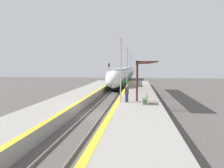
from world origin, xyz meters
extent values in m
plane|color=#56514C|center=(0.00, 0.00, 0.00)|extent=(120.00, 120.00, 0.00)
cube|color=slate|center=(-0.72, 0.00, 0.07)|extent=(0.08, 90.00, 0.15)
cube|color=slate|center=(0.72, 0.00, 0.07)|extent=(0.08, 90.00, 0.15)
cube|color=black|center=(0.00, 25.99, 0.59)|extent=(2.47, 17.66, 0.74)
cube|color=#196633|center=(0.00, 25.99, 1.41)|extent=(2.81, 19.20, 0.90)
cube|color=#196633|center=(0.00, 25.99, 2.01)|extent=(2.82, 19.20, 0.31)
cube|color=silver|center=(0.00, 25.99, 2.84)|extent=(2.81, 19.20, 1.36)
cube|color=black|center=(0.00, 25.99, 2.78)|extent=(2.83, 17.66, 0.75)
cube|color=#9E9EA3|center=(0.00, 25.99, 3.67)|extent=(2.53, 19.20, 0.30)
cylinder|color=black|center=(-0.72, 18.94, 0.46)|extent=(0.12, 0.92, 0.92)
cylinder|color=black|center=(0.72, 18.94, 0.46)|extent=(0.12, 0.92, 0.92)
cylinder|color=black|center=(-0.72, 21.14, 0.46)|extent=(0.12, 0.92, 0.92)
cylinder|color=black|center=(0.72, 21.14, 0.46)|extent=(0.12, 0.92, 0.92)
cylinder|color=black|center=(-0.72, 30.84, 0.46)|extent=(0.12, 0.92, 0.92)
cylinder|color=black|center=(0.72, 30.84, 0.46)|extent=(0.12, 0.92, 0.92)
cylinder|color=black|center=(-0.72, 33.04, 0.46)|extent=(0.12, 0.92, 0.92)
cylinder|color=black|center=(0.72, 33.04, 0.46)|extent=(0.12, 0.92, 0.92)
ellipsoid|color=silver|center=(0.00, 15.24, 2.24)|extent=(2.69, 3.47, 2.82)
ellipsoid|color=black|center=(0.00, 14.80, 2.70)|extent=(1.96, 2.02, 1.44)
sphere|color=#F9F4CC|center=(0.00, 13.94, 1.21)|extent=(0.24, 0.24, 0.24)
cube|color=black|center=(0.00, 45.99, 0.59)|extent=(2.47, 17.66, 0.74)
cube|color=#196633|center=(0.00, 45.99, 1.41)|extent=(2.81, 19.20, 0.90)
cube|color=#196633|center=(0.00, 45.99, 2.01)|extent=(2.82, 19.20, 0.31)
cube|color=silver|center=(0.00, 45.99, 2.84)|extent=(2.81, 19.20, 1.36)
cube|color=black|center=(0.00, 45.99, 2.78)|extent=(2.83, 17.66, 0.75)
cube|color=#9E9EA3|center=(0.00, 45.99, 3.67)|extent=(2.53, 19.20, 0.30)
cylinder|color=black|center=(-0.72, 38.94, 0.46)|extent=(0.12, 0.92, 0.92)
cylinder|color=black|center=(0.72, 38.94, 0.46)|extent=(0.12, 0.92, 0.92)
cylinder|color=black|center=(-0.72, 41.14, 0.46)|extent=(0.12, 0.92, 0.92)
cylinder|color=black|center=(0.72, 41.14, 0.46)|extent=(0.12, 0.92, 0.92)
cylinder|color=black|center=(-0.72, 50.84, 0.46)|extent=(0.12, 0.92, 0.92)
cylinder|color=black|center=(0.72, 50.84, 0.46)|extent=(0.12, 0.92, 0.92)
cylinder|color=black|center=(-0.72, 53.04, 0.46)|extent=(0.12, 0.92, 0.92)
cylinder|color=black|center=(0.72, 53.04, 0.46)|extent=(0.12, 0.92, 0.92)
cube|color=black|center=(0.00, 65.98, 0.59)|extent=(2.47, 17.66, 0.74)
cube|color=#196633|center=(0.00, 65.98, 1.41)|extent=(2.81, 19.20, 0.90)
cube|color=#196633|center=(0.00, 65.98, 2.01)|extent=(2.82, 19.20, 0.31)
cube|color=silver|center=(0.00, 65.98, 2.84)|extent=(2.81, 19.20, 1.36)
cube|color=black|center=(0.00, 65.98, 2.78)|extent=(2.83, 17.66, 0.75)
cube|color=#9E9EA3|center=(0.00, 65.98, 3.67)|extent=(2.53, 19.20, 0.30)
cylinder|color=black|center=(-0.72, 58.93, 0.46)|extent=(0.12, 0.92, 0.92)
cylinder|color=black|center=(0.72, 58.93, 0.46)|extent=(0.12, 0.92, 0.92)
cylinder|color=black|center=(-0.72, 61.13, 0.46)|extent=(0.12, 0.92, 0.92)
cylinder|color=black|center=(0.72, 61.13, 0.46)|extent=(0.12, 0.92, 0.92)
cylinder|color=black|center=(-0.72, 70.83, 0.46)|extent=(0.12, 0.92, 0.92)
cylinder|color=black|center=(0.72, 70.83, 0.46)|extent=(0.12, 0.92, 0.92)
cylinder|color=black|center=(-0.72, 73.03, 0.46)|extent=(0.12, 0.92, 0.92)
cylinder|color=black|center=(0.72, 73.03, 0.46)|extent=(0.12, 0.92, 0.92)
cube|color=black|center=(0.00, 85.98, 0.59)|extent=(2.47, 17.66, 0.74)
cube|color=#196633|center=(0.00, 85.98, 1.41)|extent=(2.81, 19.20, 0.90)
cube|color=#196633|center=(0.00, 85.98, 2.01)|extent=(2.82, 19.20, 0.31)
cube|color=silver|center=(0.00, 85.98, 2.84)|extent=(2.81, 19.20, 1.36)
cube|color=black|center=(0.00, 85.98, 2.78)|extent=(2.83, 17.66, 0.75)
cube|color=#9E9EA3|center=(0.00, 85.98, 3.67)|extent=(2.53, 19.20, 0.30)
cylinder|color=black|center=(-0.72, 78.93, 0.46)|extent=(0.12, 0.92, 0.92)
cylinder|color=black|center=(0.72, 78.93, 0.46)|extent=(0.12, 0.92, 0.92)
cylinder|color=black|center=(-0.72, 81.13, 0.46)|extent=(0.12, 0.92, 0.92)
cylinder|color=black|center=(0.72, 81.13, 0.46)|extent=(0.12, 0.92, 0.92)
cylinder|color=black|center=(-0.72, 90.83, 0.46)|extent=(0.12, 0.92, 0.92)
cylinder|color=black|center=(0.72, 90.83, 0.46)|extent=(0.12, 0.92, 0.92)
cylinder|color=black|center=(-0.72, 93.03, 0.46)|extent=(0.12, 0.92, 0.92)
cylinder|color=black|center=(0.72, 93.03, 0.46)|extent=(0.12, 0.92, 0.92)
cube|color=#9E998E|center=(3.83, 0.00, 0.45)|extent=(4.32, 64.00, 0.91)
cube|color=yellow|center=(1.86, 0.00, 0.91)|extent=(0.40, 64.00, 0.01)
cube|color=#9E998E|center=(-3.57, 0.00, 0.45)|extent=(3.81, 64.00, 0.91)
cube|color=yellow|center=(-1.86, 0.00, 0.91)|extent=(0.40, 64.00, 0.01)
cube|color=#4C6B4C|center=(4.45, 0.53, 1.12)|extent=(0.36, 0.06, 0.42)
cube|color=#4C6B4C|center=(4.45, 1.59, 1.12)|extent=(0.36, 0.06, 0.42)
cube|color=#4C6B4C|center=(4.45, 1.06, 1.34)|extent=(0.44, 1.41, 0.03)
cube|color=#4C6B4C|center=(4.65, 1.06, 1.58)|extent=(0.04, 1.41, 0.44)
cube|color=navy|center=(2.76, 1.82, 1.30)|extent=(0.28, 0.20, 0.80)
cube|color=#333338|center=(2.76, 1.82, 2.02)|extent=(0.36, 0.22, 0.63)
sphere|color=tan|center=(2.76, 1.82, 2.44)|extent=(0.22, 0.22, 0.22)
cylinder|color=#59595E|center=(-2.03, 24.69, 2.10)|extent=(0.14, 0.14, 4.19)
cube|color=black|center=(-2.03, 24.69, 4.54)|extent=(0.28, 0.20, 0.70)
sphere|color=#1ED833|center=(-2.03, 24.58, 4.71)|extent=(0.14, 0.14, 0.14)
sphere|color=#330A0A|center=(-2.03, 24.58, 4.37)|extent=(0.14, 0.14, 0.14)
cylinder|color=#9E9EA3|center=(2.17, 1.79, 3.90)|extent=(0.12, 0.12, 5.99)
cube|color=silver|center=(2.17, 1.79, 7.02)|extent=(0.36, 0.20, 0.24)
cylinder|color=#9E9EA3|center=(2.17, 13.58, 3.90)|extent=(0.12, 0.12, 5.99)
cube|color=silver|center=(2.17, 13.58, 7.02)|extent=(0.36, 0.20, 0.24)
cylinder|color=#9E9EA3|center=(2.17, 25.37, 3.90)|extent=(0.12, 0.12, 5.99)
cube|color=silver|center=(2.17, 25.37, 7.02)|extent=(0.36, 0.20, 0.24)
cylinder|color=#511E19|center=(3.71, 2.50, 2.72)|extent=(0.20, 0.20, 3.63)
cylinder|color=#511E19|center=(3.71, 11.23, 2.72)|extent=(0.20, 0.20, 3.63)
cylinder|color=#511E19|center=(3.71, 19.96, 2.72)|extent=(0.20, 0.20, 3.63)
cube|color=#511E19|center=(3.71, 11.23, 4.64)|extent=(0.24, 20.45, 0.36)
cube|color=#511E19|center=(4.61, 11.23, 4.76)|extent=(2.00, 20.45, 0.10)
camera|label=1|loc=(3.82, -18.88, 4.39)|focal=35.00mm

